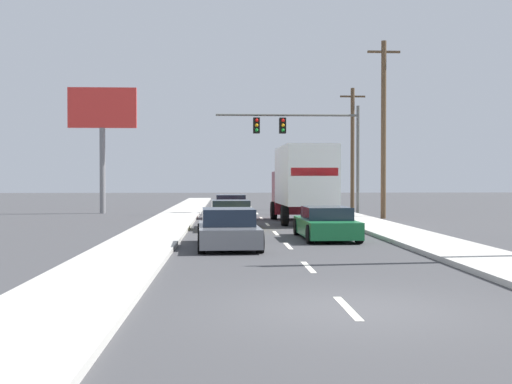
{
  "coord_description": "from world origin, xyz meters",
  "views": [
    {
      "loc": [
        -2.03,
        -10.48,
        2.13
      ],
      "look_at": [
        -0.52,
        20.5,
        1.54
      ],
      "focal_mm": 45.16,
      "sensor_mm": 36.0,
      "label": 1
    }
  ],
  "objects": [
    {
      "name": "roadside_billboard",
      "position": [
        -9.75,
        30.58,
        5.71
      ],
      "size": [
        4.3,
        0.36,
        7.95
      ],
      "color": "slate",
      "rests_on": "ground_plane"
    },
    {
      "name": "box_truck",
      "position": [
        1.79,
        21.04,
        2.1
      ],
      "size": [
        2.69,
        7.62,
        3.73
      ],
      "color": "white",
      "rests_on": "ground_plane"
    },
    {
      "name": "sidewalk_left",
      "position": [
        -4.73,
        20.0,
        0.07
      ],
      "size": [
        2.35,
        80.0,
        0.14
      ],
      "primitive_type": "cube",
      "color": "#B2AFA8",
      "rests_on": "ground_plane"
    },
    {
      "name": "sidewalk_right",
      "position": [
        4.73,
        20.0,
        0.07
      ],
      "size": [
        2.35,
        80.0,
        0.14
      ],
      "primitive_type": "cube",
      "color": "#B2AFA8",
      "rests_on": "ground_plane"
    },
    {
      "name": "car_yellow",
      "position": [
        -1.79,
        17.22,
        0.57
      ],
      "size": [
        2.03,
        4.19,
        1.25
      ],
      "color": "yellow",
      "rests_on": "ground_plane"
    },
    {
      "name": "car_green",
      "position": [
        1.6,
        12.41,
        0.54
      ],
      "size": [
        1.95,
        4.43,
        1.16
      ],
      "color": "#196B38",
      "rests_on": "ground_plane"
    },
    {
      "name": "car_red",
      "position": [
        -1.72,
        25.0,
        0.6
      ],
      "size": [
        1.96,
        4.19,
        1.31
      ],
      "color": "red",
      "rests_on": "ground_plane"
    },
    {
      "name": "lane_markings",
      "position": [
        0.0,
        22.56,
        0.0
      ],
      "size": [
        0.14,
        57.0,
        0.01
      ],
      "color": "silver",
      "rests_on": "ground_plane"
    },
    {
      "name": "ground_plane",
      "position": [
        0.0,
        25.0,
        0.0
      ],
      "size": [
        140.0,
        140.0,
        0.0
      ],
      "primitive_type": "plane",
      "color": "#3D3D3F"
    },
    {
      "name": "car_gray",
      "position": [
        -1.93,
        9.77,
        0.55
      ],
      "size": [
        2.08,
        4.57,
        1.23
      ],
      "color": "slate",
      "rests_on": "ground_plane"
    },
    {
      "name": "traffic_signal_mast",
      "position": [
        2.56,
        29.11,
        4.97
      ],
      "size": [
        8.92,
        0.69,
        6.72
      ],
      "color": "#595B56",
      "rests_on": "ground_plane"
    },
    {
      "name": "utility_pole_mid",
      "position": [
        6.66,
        24.37,
        5.0
      ],
      "size": [
        1.8,
        0.28,
        9.72
      ],
      "color": "brown",
      "rests_on": "ground_plane"
    },
    {
      "name": "utility_pole_far",
      "position": [
        7.1,
        35.12,
        4.48
      ],
      "size": [
        1.8,
        0.28,
        8.68
      ],
      "color": "brown",
      "rests_on": "ground_plane"
    }
  ]
}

